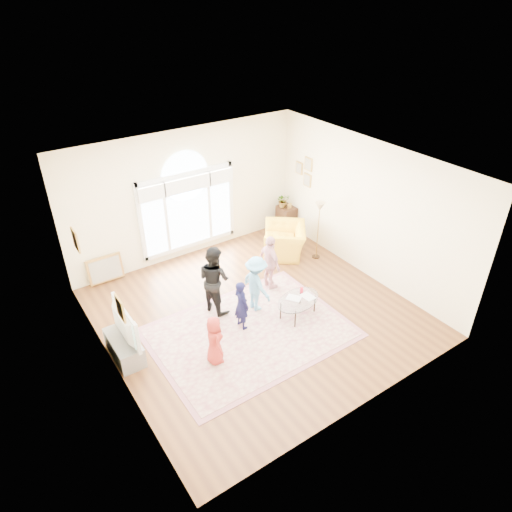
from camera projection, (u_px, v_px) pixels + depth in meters
ground at (256, 312)px, 9.64m from camera, size 6.00×6.00×0.00m
room_shell at (190, 199)px, 10.82m from camera, size 6.00×6.00×6.00m
area_rug at (250, 332)px, 9.08m from camera, size 3.60×2.60×0.02m
rug_border at (250, 333)px, 9.08m from camera, size 3.80×2.80×0.01m
tv_console at (124, 348)px, 8.42m from camera, size 0.45×1.00×0.42m
television at (120, 325)px, 8.14m from camera, size 0.18×1.15×0.66m
coffee_table at (298, 300)px, 9.34m from camera, size 1.17×0.90×0.54m
armchair at (285, 240)px, 11.52m from camera, size 1.50×1.53×0.75m
side_cabinet at (286, 218)px, 12.63m from camera, size 0.40×0.50×0.70m
floor_lamp at (320, 211)px, 10.89m from camera, size 0.32×0.32×1.51m
plant_pedestal at (282, 218)px, 12.64m from camera, size 0.20×0.20×0.70m
potted_plant at (283, 200)px, 12.36m from camera, size 0.42×0.40×0.38m
leaning_picture at (108, 282)px, 10.62m from camera, size 0.80×0.14×0.62m
child_red at (214, 340)px, 8.15m from camera, size 0.39×0.53×0.98m
child_navy at (241, 305)px, 8.96m from camera, size 0.28×0.41×1.07m
child_black at (214, 279)px, 9.34m from camera, size 0.73×0.85×1.50m
child_pink at (270, 263)px, 10.07m from camera, size 0.37×0.78×1.30m
child_blue at (256, 284)px, 9.42m from camera, size 0.51×0.83×1.25m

